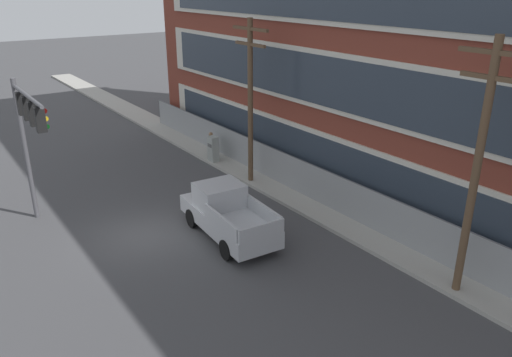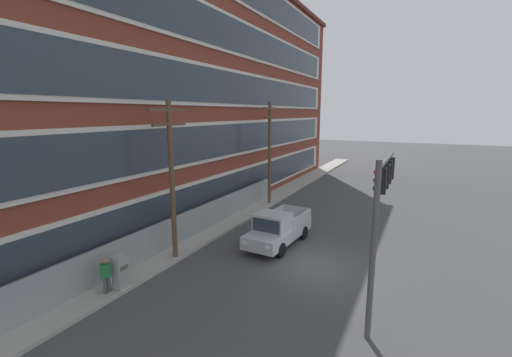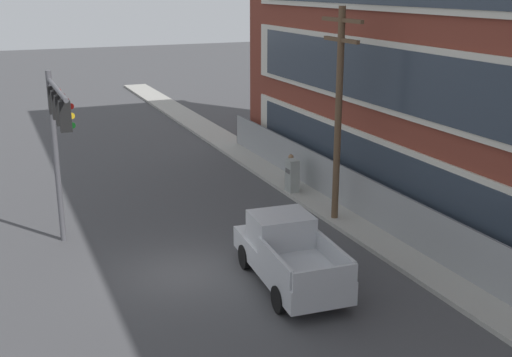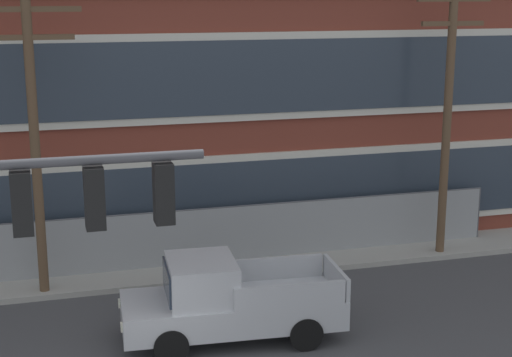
{
  "view_description": "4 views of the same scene",
  "coord_description": "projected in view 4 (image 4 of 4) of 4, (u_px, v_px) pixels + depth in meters",
  "views": [
    {
      "loc": [
        17.59,
        -6.64,
        9.78
      ],
      "look_at": [
        1.75,
        4.54,
        2.08
      ],
      "focal_mm": 35.0,
      "sensor_mm": 36.0,
      "label": 1
    },
    {
      "loc": [
        -15.44,
        -4.31,
        7.58
      ],
      "look_at": [
        3.09,
        4.9,
        3.58
      ],
      "focal_mm": 24.0,
      "sensor_mm": 36.0,
      "label": 2
    },
    {
      "loc": [
        18.37,
        -5.12,
        8.93
      ],
      "look_at": [
        1.89,
        1.9,
        3.5
      ],
      "focal_mm": 45.0,
      "sensor_mm": 36.0,
      "label": 3
    },
    {
      "loc": [
        -2.14,
        -14.0,
        8.17
      ],
      "look_at": [
        3.17,
        4.7,
        3.5
      ],
      "focal_mm": 55.0,
      "sensor_mm": 36.0,
      "label": 4
    }
  ],
  "objects": [
    {
      "name": "chain_link_fence",
      "position": [
        60.0,
        250.0,
        22.38
      ],
      "size": [
        27.05,
        0.06,
        1.87
      ],
      "color": "gray",
      "rests_on": "ground"
    },
    {
      "name": "utility_pole_midblock",
      "position": [
        448.0,
        110.0,
        23.68
      ],
      "size": [
        2.35,
        0.26,
        8.42
      ],
      "color": "brown",
      "rests_on": "ground"
    },
    {
      "name": "sidewalk_building_side",
      "position": [
        123.0,
        277.0,
        22.68
      ],
      "size": [
        80.0,
        2.0,
        0.16
      ],
      "primitive_type": "cube",
      "color": "#9E9B93",
      "rests_on": "ground"
    },
    {
      "name": "utility_pole_near_corner",
      "position": [
        34.0,
        131.0,
        20.45
      ],
      "size": [
        2.75,
        0.26,
        8.21
      ],
      "color": "brown",
      "rests_on": "ground"
    },
    {
      "name": "pickup_truck_silver",
      "position": [
        227.0,
        302.0,
        18.62
      ],
      "size": [
        5.39,
        2.36,
        2.06
      ],
      "color": "#B2B5BA",
      "rests_on": "ground"
    }
  ]
}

